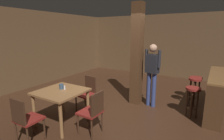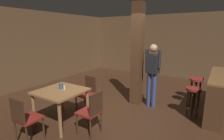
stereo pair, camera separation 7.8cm
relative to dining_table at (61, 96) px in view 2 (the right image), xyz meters
name	(u,v)px [view 2 (the right image)]	position (x,y,z in m)	size (l,w,h in m)	color
ground_plane	(123,113)	(0.97, 1.14, -0.65)	(10.80, 10.80, 0.00)	#382114
wall_back	(171,46)	(0.97, 5.64, 0.75)	(8.00, 0.10, 2.80)	brown
wall_left	(25,50)	(-3.03, 1.14, 0.75)	(0.10, 9.00, 2.80)	brown
pillar	(137,55)	(0.94, 1.95, 0.75)	(0.28, 0.28, 2.80)	#422816
dining_table	(61,96)	(0.00, 0.00, 0.00)	(0.96, 0.96, 0.78)	brown
chair_east	(92,110)	(0.85, 0.02, -0.14)	(0.43, 0.43, 0.89)	maroon
chair_south	(24,117)	(-0.02, -0.86, -0.14)	(0.43, 0.43, 0.89)	maroon
chair_north	(88,91)	(0.05, 0.85, -0.14)	(0.47, 0.47, 0.89)	maroon
napkin_cup	(61,86)	(-0.07, 0.09, 0.19)	(0.10, 0.10, 0.11)	#33475B
salt_shaker	(64,87)	(0.02, 0.09, 0.18)	(0.03, 0.03, 0.09)	silver
standing_person	(152,71)	(1.39, 1.96, 0.35)	(0.47, 0.27, 1.72)	black
bar_counter	(216,93)	(2.92, 2.48, -0.14)	(0.56, 2.15, 1.01)	brown
bar_stool_near	(193,96)	(2.46, 1.81, -0.09)	(0.34, 0.34, 0.75)	maroon
bar_stool_mid	(195,86)	(2.41, 2.55, -0.06)	(0.33, 0.33, 0.80)	maroon
bar_stool_far	(197,83)	(2.39, 3.03, -0.10)	(0.35, 0.35, 0.73)	maroon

